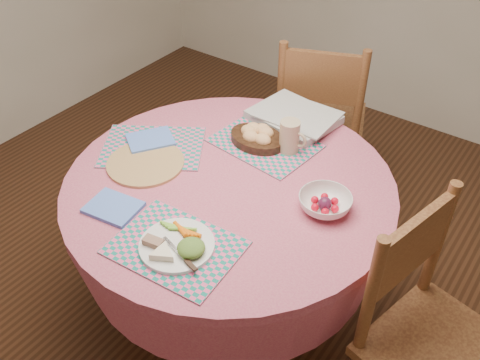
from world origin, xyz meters
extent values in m
plane|color=#331C0F|center=(0.00, 0.00, 0.00)|extent=(4.00, 4.00, 0.00)
cylinder|color=#C85D73|center=(0.00, 0.00, 0.73)|extent=(1.24, 1.24, 0.04)
cone|color=#C85D73|center=(0.00, 0.00, 0.56)|extent=(1.24, 1.24, 0.30)
cylinder|color=black|center=(0.00, 0.00, 0.22)|extent=(0.14, 0.14, 0.44)
cylinder|color=black|center=(0.00, 0.00, 0.03)|extent=(0.56, 0.56, 0.06)
cube|color=brown|center=(0.88, -0.03, 0.46)|extent=(0.51, 0.53, 0.04)
cylinder|color=brown|center=(0.75, 0.19, 0.23)|extent=(0.05, 0.05, 0.46)
cylinder|color=brown|center=(0.65, -0.16, 0.71)|extent=(0.05, 0.05, 0.51)
cylinder|color=brown|center=(0.73, 0.19, 0.71)|extent=(0.05, 0.05, 0.51)
cube|color=brown|center=(0.69, 0.02, 0.81)|extent=(0.11, 0.36, 0.24)
cube|color=brown|center=(-0.13, 0.97, 0.46)|extent=(0.58, 0.57, 0.04)
cylinder|color=brown|center=(-0.02, 1.20, 0.23)|extent=(0.05, 0.05, 0.46)
cylinder|color=brown|center=(-0.37, 1.06, 0.23)|extent=(0.05, 0.05, 0.46)
cylinder|color=brown|center=(0.11, 0.88, 0.23)|extent=(0.05, 0.05, 0.46)
cylinder|color=brown|center=(-0.23, 0.74, 0.23)|extent=(0.05, 0.05, 0.46)
cylinder|color=brown|center=(0.12, 0.86, 0.72)|extent=(0.05, 0.05, 0.52)
cylinder|color=brown|center=(-0.22, 0.72, 0.72)|extent=(0.05, 0.05, 0.52)
cube|color=brown|center=(-0.05, 0.79, 0.83)|extent=(0.36, 0.17, 0.25)
cube|color=#178172|center=(0.06, -0.37, 0.75)|extent=(0.42, 0.33, 0.01)
cube|color=#178172|center=(-0.38, -0.01, 0.75)|extent=(0.50, 0.47, 0.01)
cube|color=#178172|center=(-0.03, 0.28, 0.75)|extent=(0.43, 0.34, 0.01)
cylinder|color=#9B6743|center=(-0.32, -0.11, 0.76)|extent=(0.30, 0.30, 0.01)
cube|color=#5881E2|center=(-0.24, -0.36, 0.76)|extent=(0.20, 0.16, 0.01)
cube|color=#5881E2|center=(-0.41, 0.01, 0.76)|extent=(0.22, 0.23, 0.01)
cylinder|color=white|center=(0.07, -0.37, 0.76)|extent=(0.24, 0.24, 0.01)
ellipsoid|color=#2F551D|center=(0.13, -0.38, 0.79)|extent=(0.10, 0.10, 0.04)
cylinder|color=#F8E9C6|center=(0.06, -0.44, 0.78)|extent=(0.12, 0.12, 0.02)
cube|color=brown|center=(0.00, -0.41, 0.78)|extent=(0.07, 0.05, 0.02)
cube|color=silver|center=(0.09, -0.40, 0.77)|extent=(0.15, 0.05, 0.00)
cylinder|color=black|center=(-0.05, 0.26, 0.77)|extent=(0.23, 0.23, 0.03)
ellipsoid|color=#EFB17A|center=(-0.09, 0.26, 0.81)|extent=(0.07, 0.06, 0.05)
ellipsoid|color=#EFB17A|center=(-0.03, 0.29, 0.81)|extent=(0.07, 0.06, 0.05)
ellipsoid|color=#EFB17A|center=(-0.01, 0.24, 0.81)|extent=(0.07, 0.06, 0.05)
ellipsoid|color=#EFB17A|center=(-0.06, 0.23, 0.81)|extent=(0.07, 0.06, 0.05)
ellipsoid|color=#EFB17A|center=(-0.05, 0.30, 0.81)|extent=(0.07, 0.06, 0.05)
ellipsoid|color=#EFB17A|center=(-0.09, 0.29, 0.81)|extent=(0.07, 0.06, 0.05)
cylinder|color=tan|center=(0.08, 0.29, 0.82)|extent=(0.08, 0.08, 0.13)
torus|color=tan|center=(0.12, 0.29, 0.82)|extent=(0.07, 0.01, 0.07)
imported|color=white|center=(0.36, 0.07, 0.78)|extent=(0.24, 0.24, 0.06)
sphere|color=red|center=(0.40, 0.07, 0.77)|extent=(0.03, 0.03, 0.03)
sphere|color=red|center=(0.38, 0.11, 0.77)|extent=(0.03, 0.03, 0.03)
sphere|color=red|center=(0.34, 0.11, 0.77)|extent=(0.03, 0.03, 0.03)
sphere|color=red|center=(0.32, 0.07, 0.77)|extent=(0.03, 0.03, 0.03)
sphere|color=red|center=(0.34, 0.04, 0.77)|extent=(0.03, 0.03, 0.03)
sphere|color=red|center=(0.38, 0.04, 0.77)|extent=(0.03, 0.03, 0.03)
sphere|color=#4E1634|center=(0.36, 0.07, 0.78)|extent=(0.05, 0.05, 0.05)
cube|color=silver|center=(-0.02, 0.49, 0.77)|extent=(0.38, 0.32, 0.03)
cube|color=silver|center=(0.00, 0.49, 0.80)|extent=(0.32, 0.25, 0.01)
camera|label=1|loc=(0.94, -1.23, 2.00)|focal=40.00mm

